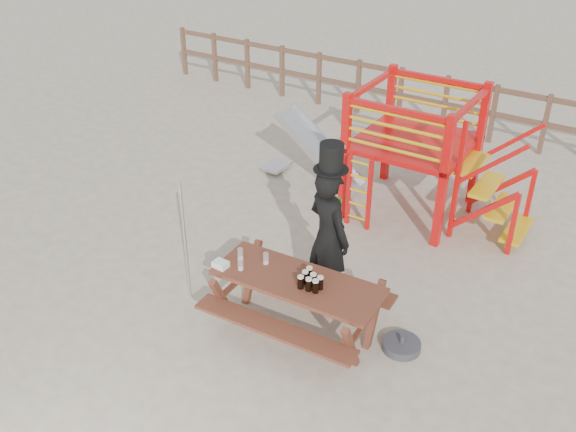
# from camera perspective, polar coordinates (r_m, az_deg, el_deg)

# --- Properties ---
(ground) EXTENTS (60.00, 60.00, 0.00)m
(ground) POSITION_cam_1_polar(r_m,az_deg,el_deg) (8.30, -0.84, -9.47)
(ground) COLOR #C0B296
(ground) RESTS_ON ground
(back_fence) EXTENTS (15.09, 0.09, 1.20)m
(back_fence) POSITION_cam_1_polar(r_m,az_deg,el_deg) (13.58, 15.83, 9.67)
(back_fence) COLOR brown
(back_fence) RESTS_ON ground
(playground_fort) EXTENTS (4.71, 1.84, 2.10)m
(playground_fort) POSITION_cam_1_polar(r_m,az_deg,el_deg) (10.40, 10.66, 5.87)
(playground_fort) COLOR red
(playground_fort) RESTS_ON ground
(picnic_table) EXTENTS (2.13, 1.52, 0.80)m
(picnic_table) POSITION_cam_1_polar(r_m,az_deg,el_deg) (7.86, 0.85, -7.39)
(picnic_table) COLOR brown
(picnic_table) RESTS_ON ground
(man_with_hat) EXTENTS (0.82, 0.69, 2.25)m
(man_with_hat) POSITION_cam_1_polar(r_m,az_deg,el_deg) (8.15, 3.62, -1.55)
(man_with_hat) COLOR black
(man_with_hat) RESTS_ON ground
(metal_pole) EXTENTS (0.04, 0.04, 1.74)m
(metal_pole) POSITION_cam_1_polar(r_m,az_deg,el_deg) (8.32, -9.13, -2.31)
(metal_pole) COLOR #B2B2B7
(metal_pole) RESTS_ON ground
(parasol_base) EXTENTS (0.47, 0.47, 0.20)m
(parasol_base) POSITION_cam_1_polar(r_m,az_deg,el_deg) (8.01, 10.05, -11.25)
(parasol_base) COLOR #38383D
(parasol_base) RESTS_ON ground
(paper_bag) EXTENTS (0.18, 0.15, 0.08)m
(paper_bag) POSITION_cam_1_polar(r_m,az_deg,el_deg) (7.91, -6.01, -4.29)
(paper_bag) COLOR white
(paper_bag) RESTS_ON picnic_table
(stout_pints) EXTENTS (0.28, 0.28, 0.17)m
(stout_pints) POSITION_cam_1_polar(r_m,az_deg,el_deg) (7.52, 2.00, -5.77)
(stout_pints) COLOR black
(stout_pints) RESTS_ON picnic_table
(empty_glasses) EXTENTS (0.40, 0.34, 0.15)m
(empty_glasses) POSITION_cam_1_polar(r_m,az_deg,el_deg) (7.92, -3.50, -3.86)
(empty_glasses) COLOR silver
(empty_glasses) RESTS_ON picnic_table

